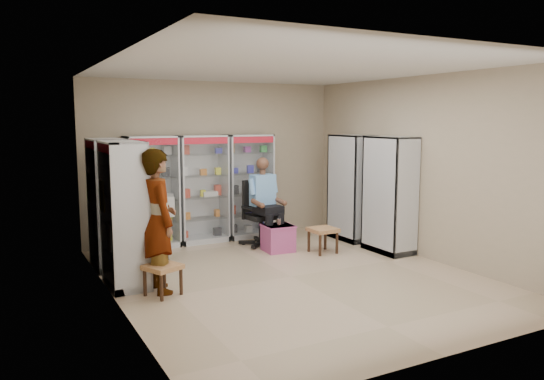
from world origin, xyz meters
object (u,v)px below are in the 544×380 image
cabinet_right_far (351,188)px  cabinet_left_near (124,215)px  cabinet_left_far (109,203)px  wooden_chair (150,230)px  woven_stool_b (163,280)px  cabinet_back_mid (202,189)px  pink_trunk (278,238)px  woven_stool_a (323,240)px  office_chair (261,213)px  seated_shopkeeper (262,205)px  cabinet_right_near (390,195)px  cabinet_back_left (152,192)px  cabinet_back_right (248,186)px  standing_man (159,221)px

cabinet_right_far → cabinet_left_near: size_ratio=1.00×
cabinet_left_far → wooden_chair: 0.89m
woven_stool_b → cabinet_back_mid: bearing=59.8°
pink_trunk → woven_stool_a: bearing=-36.0°
office_chair → pink_trunk: size_ratio=2.47×
cabinet_right_far → seated_shopkeeper: cabinet_right_far is taller
cabinet_right_far → woven_stool_b: (-4.13, -1.54, -0.79)m
cabinet_left_near → wooden_chair: bearing=152.4°
cabinet_right_near → wooden_chair: 4.10m
cabinet_back_left → cabinet_right_far: 3.71m
cabinet_left_near → woven_stool_a: bearing=94.6°
cabinet_left_near → pink_trunk: cabinet_left_near is taller
cabinet_back_left → cabinet_back_mid: (0.95, 0.00, 0.00)m
cabinet_left_near → pink_trunk: size_ratio=4.16×
pink_trunk → cabinet_back_right: bearing=88.0°
cabinet_right_far → cabinet_left_near: bearing=101.4°
cabinet_back_right → wooden_chair: bearing=-161.2°
cabinet_right_near → cabinet_back_left: bearing=57.7°
cabinet_left_near → woven_stool_b: 1.07m
pink_trunk → cabinet_back_left: bearing=145.0°
cabinet_left_near → pink_trunk: (2.78, 0.73, -0.77)m
cabinet_back_mid → woven_stool_a: size_ratio=4.60×
office_chair → standing_man: standing_man is taller
office_chair → woven_stool_b: office_chair is taller
woven_stool_b → cabinet_right_far: bearing=20.4°
cabinet_right_near → cabinet_left_near: 4.46m
cabinet_back_right → cabinet_right_near: 2.76m
wooden_chair → standing_man: 1.84m
cabinet_back_right → cabinet_left_far: same height
cabinet_back_left → woven_stool_a: (2.48, -1.76, -0.78)m
pink_trunk → woven_stool_a: 0.78m
cabinet_back_left → cabinet_right_far: (3.53, -1.13, 0.00)m
cabinet_back_right → seated_shopkeeper: size_ratio=1.32×
cabinet_back_right → cabinet_left_far: 2.98m
cabinet_back_mid → seated_shopkeeper: 1.19m
seated_shopkeeper → pink_trunk: size_ratio=3.14×
cabinet_back_right → cabinet_right_far: same height
woven_stool_a → cabinet_left_near: bearing=-175.4°
cabinet_right_near → cabinet_back_right: bearing=36.2°
cabinet_back_mid → cabinet_right_far: size_ratio=1.00×
office_chair → standing_man: bearing=-150.3°
woven_stool_b → standing_man: size_ratio=0.21×
cabinet_right_far → woven_stool_b: bearing=110.4°
cabinet_back_mid → woven_stool_b: cabinet_back_mid is taller
pink_trunk → woven_stool_b: size_ratio=1.17×
cabinet_right_far → standing_man: bearing=108.2°
cabinet_right_near → woven_stool_a: (-1.05, 0.47, -0.78)m
cabinet_right_far → standing_man: (-4.11, -1.35, -0.05)m
office_chair → seated_shopkeeper: (0.00, -0.05, 0.16)m
cabinet_right_far → standing_man: cabinet_right_far is taller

